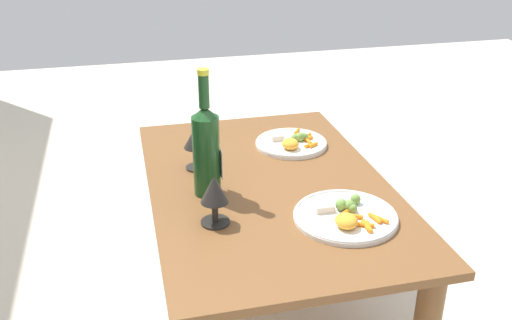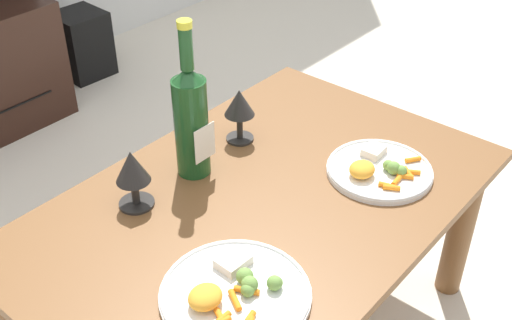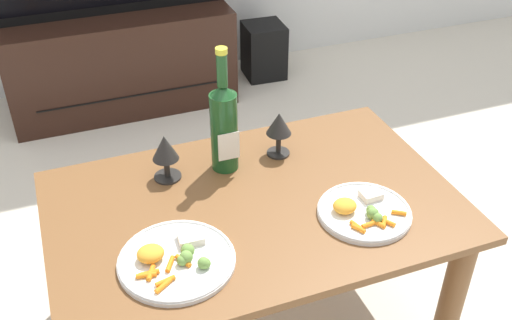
{
  "view_description": "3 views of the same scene",
  "coord_description": "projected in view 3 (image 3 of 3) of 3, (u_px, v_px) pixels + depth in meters",
  "views": [
    {
      "loc": [
        -1.53,
        0.41,
        1.3
      ],
      "look_at": [
        -0.03,
        0.05,
        0.57
      ],
      "focal_mm": 40.43,
      "sensor_mm": 36.0,
      "label": 1
    },
    {
      "loc": [
        -0.87,
        -0.72,
        1.37
      ],
      "look_at": [
        0.04,
        0.05,
        0.54
      ],
      "focal_mm": 44.71,
      "sensor_mm": 36.0,
      "label": 2
    },
    {
      "loc": [
        -0.45,
        -1.2,
        1.5
      ],
      "look_at": [
        0.04,
        0.08,
        0.55
      ],
      "focal_mm": 41.77,
      "sensor_mm": 36.0,
      "label": 3
    }
  ],
  "objects": [
    {
      "name": "dining_table",
      "position": [
        254.0,
        226.0,
        1.68
      ],
      "size": [
        1.12,
        0.72,
        0.47
      ],
      "color": "brown",
      "rests_on": "ground_plane"
    },
    {
      "name": "goblet_right",
      "position": [
        279.0,
        126.0,
        1.78
      ],
      "size": [
        0.08,
        0.08,
        0.14
      ],
      "color": "black",
      "rests_on": "dining_table"
    },
    {
      "name": "dinner_plate_right",
      "position": [
        364.0,
        211.0,
        1.59
      ],
      "size": [
        0.25,
        0.25,
        0.05
      ],
      "color": "white",
      "rests_on": "dining_table"
    },
    {
      "name": "dinner_plate_left",
      "position": [
        176.0,
        259.0,
        1.44
      ],
      "size": [
        0.29,
        0.29,
        0.05
      ],
      "color": "white",
      "rests_on": "dining_table"
    },
    {
      "name": "tv_stand",
      "position": [
        120.0,
        59.0,
        2.94
      ],
      "size": [
        1.08,
        0.44,
        0.48
      ],
      "color": "black",
      "rests_on": "ground_plane"
    },
    {
      "name": "wine_bottle",
      "position": [
        224.0,
        124.0,
        1.69
      ],
      "size": [
        0.08,
        0.08,
        0.38
      ],
      "color": "#19471E",
      "rests_on": "dining_table"
    },
    {
      "name": "goblet_left",
      "position": [
        165.0,
        151.0,
        1.68
      ],
      "size": [
        0.08,
        0.08,
        0.14
      ],
      "color": "black",
      "rests_on": "dining_table"
    },
    {
      "name": "ground_plane",
      "position": [
        254.0,
        318.0,
        1.91
      ],
      "size": [
        6.4,
        6.4,
        0.0
      ],
      "primitive_type": "plane",
      "color": "beige"
    },
    {
      "name": "floor_speaker",
      "position": [
        264.0,
        50.0,
        3.25
      ],
      "size": [
        0.22,
        0.22,
        0.3
      ],
      "primitive_type": "cube",
      "rotation": [
        0.0,
        0.0,
        -0.05
      ],
      "color": "black",
      "rests_on": "ground_plane"
    }
  ]
}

